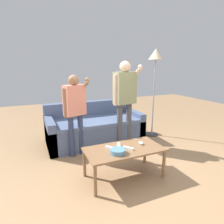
{
  "coord_description": "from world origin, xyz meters",
  "views": [
    {
      "loc": [
        -1.28,
        -2.24,
        1.57
      ],
      "look_at": [
        -0.12,
        0.44,
        0.85
      ],
      "focal_mm": 30.99,
      "sensor_mm": 36.0,
      "label": 1
    }
  ],
  "objects_px": {
    "game_remote_wand_far": "(110,148)",
    "game_remote_nunchuk": "(141,143)",
    "player_left": "(75,106)",
    "couch": "(94,128)",
    "floor_lamp": "(155,63)",
    "snack_bowl": "(118,151)",
    "player_right": "(125,94)",
    "game_remote_wand_near": "(119,146)",
    "game_remote_wand_spare": "(128,148)",
    "coffee_table": "(124,152)"
  },
  "relations": [
    {
      "from": "coffee_table",
      "to": "game_remote_nunchuk",
      "type": "bearing_deg",
      "value": 5.38
    },
    {
      "from": "game_remote_nunchuk",
      "to": "floor_lamp",
      "type": "height_order",
      "value": "floor_lamp"
    },
    {
      "from": "couch",
      "to": "player_right",
      "type": "xyz_separation_m",
      "value": [
        0.46,
        -0.48,
        0.74
      ]
    },
    {
      "from": "player_right",
      "to": "player_left",
      "type": "xyz_separation_m",
      "value": [
        -0.95,
        -0.02,
        -0.14
      ]
    },
    {
      "from": "couch",
      "to": "game_remote_wand_far",
      "type": "distance_m",
      "value": 1.42
    },
    {
      "from": "floor_lamp",
      "to": "player_right",
      "type": "height_order",
      "value": "floor_lamp"
    },
    {
      "from": "snack_bowl",
      "to": "player_left",
      "type": "bearing_deg",
      "value": 105.92
    },
    {
      "from": "coffee_table",
      "to": "player_right",
      "type": "xyz_separation_m",
      "value": [
        0.5,
        0.98,
        0.64
      ]
    },
    {
      "from": "game_remote_wand_far",
      "to": "floor_lamp",
      "type": "bearing_deg",
      "value": 38.05
    },
    {
      "from": "snack_bowl",
      "to": "game_remote_wand_spare",
      "type": "xyz_separation_m",
      "value": [
        0.19,
        0.06,
        -0.01
      ]
    },
    {
      "from": "player_left",
      "to": "game_remote_wand_near",
      "type": "height_order",
      "value": "player_left"
    },
    {
      "from": "game_remote_nunchuk",
      "to": "game_remote_wand_spare",
      "type": "bearing_deg",
      "value": -164.69
    },
    {
      "from": "couch",
      "to": "player_right",
      "type": "relative_size",
      "value": 1.17
    },
    {
      "from": "floor_lamp",
      "to": "player_left",
      "type": "relative_size",
      "value": 1.34
    },
    {
      "from": "couch",
      "to": "floor_lamp",
      "type": "bearing_deg",
      "value": -7.82
    },
    {
      "from": "player_left",
      "to": "couch",
      "type": "bearing_deg",
      "value": 45.08
    },
    {
      "from": "player_right",
      "to": "player_left",
      "type": "height_order",
      "value": "player_right"
    },
    {
      "from": "player_right",
      "to": "game_remote_wand_near",
      "type": "height_order",
      "value": "player_right"
    },
    {
      "from": "couch",
      "to": "game_remote_wand_near",
      "type": "height_order",
      "value": "couch"
    },
    {
      "from": "snack_bowl",
      "to": "game_remote_nunchuk",
      "type": "bearing_deg",
      "value": 16.63
    },
    {
      "from": "player_right",
      "to": "snack_bowl",
      "type": "bearing_deg",
      "value": -120.84
    },
    {
      "from": "game_remote_nunchuk",
      "to": "player_right",
      "type": "relative_size",
      "value": 0.05
    },
    {
      "from": "floor_lamp",
      "to": "game_remote_nunchuk",
      "type": "bearing_deg",
      "value": -130.81
    },
    {
      "from": "coffee_table",
      "to": "game_remote_wand_far",
      "type": "height_order",
      "value": "game_remote_wand_far"
    },
    {
      "from": "game_remote_wand_near",
      "to": "game_remote_wand_spare",
      "type": "bearing_deg",
      "value": -58.86
    },
    {
      "from": "snack_bowl",
      "to": "floor_lamp",
      "type": "bearing_deg",
      "value": 42.38
    },
    {
      "from": "coffee_table",
      "to": "floor_lamp",
      "type": "xyz_separation_m",
      "value": [
        1.37,
        1.28,
        1.22
      ]
    },
    {
      "from": "couch",
      "to": "coffee_table",
      "type": "xyz_separation_m",
      "value": [
        -0.04,
        -1.46,
        0.1
      ]
    },
    {
      "from": "couch",
      "to": "coffee_table",
      "type": "bearing_deg",
      "value": -91.74
    },
    {
      "from": "game_remote_wand_far",
      "to": "game_remote_nunchuk",
      "type": "bearing_deg",
      "value": -5.03
    },
    {
      "from": "couch",
      "to": "floor_lamp",
      "type": "distance_m",
      "value": 1.88
    },
    {
      "from": "player_left",
      "to": "game_remote_wand_near",
      "type": "relative_size",
      "value": 9.22
    },
    {
      "from": "coffee_table",
      "to": "snack_bowl",
      "type": "distance_m",
      "value": 0.19
    },
    {
      "from": "game_remote_wand_far",
      "to": "game_remote_wand_spare",
      "type": "height_order",
      "value": "same"
    },
    {
      "from": "snack_bowl",
      "to": "player_left",
      "type": "relative_size",
      "value": 0.14
    },
    {
      "from": "floor_lamp",
      "to": "game_remote_wand_far",
      "type": "relative_size",
      "value": 13.6
    },
    {
      "from": "game_remote_nunchuk",
      "to": "game_remote_wand_near",
      "type": "height_order",
      "value": "game_remote_nunchuk"
    },
    {
      "from": "couch",
      "to": "snack_bowl",
      "type": "distance_m",
      "value": 1.58
    },
    {
      "from": "game_remote_wand_far",
      "to": "coffee_table",
      "type": "bearing_deg",
      "value": -21.12
    },
    {
      "from": "game_remote_nunchuk",
      "to": "game_remote_wand_far",
      "type": "distance_m",
      "value": 0.47
    },
    {
      "from": "couch",
      "to": "snack_bowl",
      "type": "relative_size",
      "value": 9.45
    },
    {
      "from": "player_left",
      "to": "game_remote_wand_spare",
      "type": "height_order",
      "value": "player_left"
    },
    {
      "from": "player_right",
      "to": "game_remote_wand_near",
      "type": "xyz_separation_m",
      "value": [
        -0.54,
        -0.89,
        -0.57
      ]
    },
    {
      "from": "game_remote_nunchuk",
      "to": "game_remote_wand_far",
      "type": "relative_size",
      "value": 0.63
    },
    {
      "from": "snack_bowl",
      "to": "floor_lamp",
      "type": "height_order",
      "value": "floor_lamp"
    },
    {
      "from": "snack_bowl",
      "to": "game_remote_nunchuk",
      "type": "xyz_separation_m",
      "value": [
        0.43,
        0.13,
        -0.01
      ]
    },
    {
      "from": "floor_lamp",
      "to": "game_remote_wand_spare",
      "type": "distance_m",
      "value": 2.2
    },
    {
      "from": "couch",
      "to": "game_remote_wand_spare",
      "type": "distance_m",
      "value": 1.51
    },
    {
      "from": "coffee_table",
      "to": "snack_bowl",
      "type": "xyz_separation_m",
      "value": [
        -0.14,
        -0.1,
        0.08
      ]
    },
    {
      "from": "player_right",
      "to": "player_left",
      "type": "distance_m",
      "value": 0.96
    }
  ]
}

